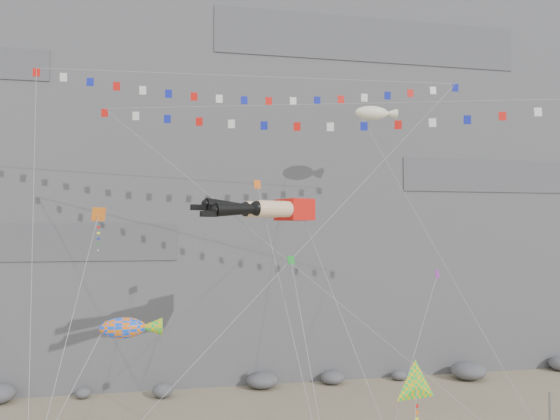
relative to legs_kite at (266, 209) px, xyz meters
name	(u,v)px	position (x,y,z in m)	size (l,w,h in m)	color
cliff	(240,122)	(1.81, 26.79, 10.78)	(80.00, 28.00, 50.00)	slate
talus_boulders	(262,381)	(1.81, 11.79, -13.62)	(60.00, 3.00, 1.20)	#5C5C61
legs_kite	(266,209)	(0.00, 0.00, 0.00)	(9.10, 15.25, 19.94)	red
flag_banner_upper	(256,77)	(-0.04, 3.59, 9.20)	(28.61, 13.05, 28.67)	red
flag_banner_lower	(347,104)	(5.27, 0.06, 6.76)	(30.66, 12.24, 23.89)	red
harlequin_kite	(98,216)	(-9.58, -1.92, -0.50)	(3.03, 8.67, 15.96)	red
fish_windsock	(122,328)	(-7.94, -5.87, -5.93)	(6.63, 4.43, 10.29)	orange
delta_kite	(417,386)	(5.94, -8.16, -8.81)	(4.31, 5.69, 8.00)	yellow
blimp_windsock	(372,114)	(9.49, 6.65, 7.73)	(6.61, 15.66, 26.98)	#FCF8CF
small_kite_a	(258,189)	(-0.30, 1.09, 1.35)	(2.36, 12.08, 19.56)	orange
small_kite_b	(436,277)	(10.47, -1.53, -4.20)	(8.54, 8.93, 15.28)	purple
small_kite_c	(292,265)	(0.87, -3.32, -3.19)	(0.99, 8.54, 13.76)	#169225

